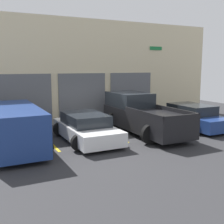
{
  "coord_description": "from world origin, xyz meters",
  "views": [
    {
      "loc": [
        -5.75,
        -12.27,
        3.22
      ],
      "look_at": [
        0.0,
        -0.5,
        1.1
      ],
      "focal_mm": 45.0,
      "sensor_mm": 36.0,
      "label": 1
    }
  ],
  "objects_px": {
    "sedan_side": "(13,127)",
    "sedan_white": "(86,128)",
    "pickup_truck": "(141,115)",
    "van_right": "(192,117)"
  },
  "relations": [
    {
      "from": "pickup_truck",
      "to": "sedan_white",
      "type": "distance_m",
      "value": 3.04
    },
    {
      "from": "pickup_truck",
      "to": "sedan_side",
      "type": "xyz_separation_m",
      "value": [
        -6.02,
        -0.33,
        0.03
      ]
    },
    {
      "from": "van_right",
      "to": "pickup_truck",
      "type": "bearing_deg",
      "value": 174.2
    },
    {
      "from": "van_right",
      "to": "sedan_white",
      "type": "bearing_deg",
      "value": 179.99
    },
    {
      "from": "sedan_side",
      "to": "van_right",
      "type": "bearing_deg",
      "value": 0.15
    },
    {
      "from": "sedan_white",
      "to": "sedan_side",
      "type": "xyz_separation_m",
      "value": [
        -3.01,
        -0.02,
        0.34
      ]
    },
    {
      "from": "sedan_side",
      "to": "van_right",
      "type": "xyz_separation_m",
      "value": [
        9.03,
        0.02,
        -0.33
      ]
    },
    {
      "from": "pickup_truck",
      "to": "van_right",
      "type": "distance_m",
      "value": 3.04
    },
    {
      "from": "pickup_truck",
      "to": "sedan_white",
      "type": "xyz_separation_m",
      "value": [
        -3.01,
        -0.31,
        -0.31
      ]
    },
    {
      "from": "sedan_side",
      "to": "sedan_white",
      "type": "bearing_deg",
      "value": 0.46
    }
  ]
}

